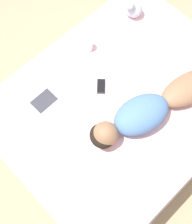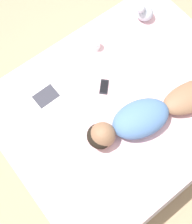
{
  "view_description": "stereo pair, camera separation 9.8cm",
  "coord_description": "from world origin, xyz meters",
  "px_view_note": "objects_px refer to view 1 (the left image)",
  "views": [
    {
      "loc": [
        -0.66,
        0.96,
        2.96
      ],
      "look_at": [
        0.05,
        0.28,
        0.58
      ],
      "focal_mm": 50.0,
      "sensor_mm": 36.0,
      "label": 1
    },
    {
      "loc": [
        -0.73,
        0.88,
        2.96
      ],
      "look_at": [
        0.05,
        0.28,
        0.58
      ],
      "focal_mm": 50.0,
      "sensor_mm": 36.0,
      "label": 2
    }
  ],
  "objects_px": {
    "person": "(151,109)",
    "coffee_mug": "(88,45)",
    "open_magazine": "(52,109)",
    "cell_phone": "(101,86)"
  },
  "relations": [
    {
      "from": "open_magazine",
      "to": "cell_phone",
      "type": "xyz_separation_m",
      "value": [
        -0.13,
        -0.45,
        0.0
      ]
    },
    {
      "from": "person",
      "to": "cell_phone",
      "type": "relative_size",
      "value": 8.23
    },
    {
      "from": "person",
      "to": "cell_phone",
      "type": "bearing_deg",
      "value": 27.24
    },
    {
      "from": "open_magazine",
      "to": "cell_phone",
      "type": "height_order",
      "value": "same"
    },
    {
      "from": "open_magazine",
      "to": "coffee_mug",
      "type": "relative_size",
      "value": 3.7
    },
    {
      "from": "person",
      "to": "coffee_mug",
      "type": "distance_m",
      "value": 0.84
    },
    {
      "from": "open_magazine",
      "to": "coffee_mug",
      "type": "height_order",
      "value": "coffee_mug"
    },
    {
      "from": "coffee_mug",
      "to": "cell_phone",
      "type": "relative_size",
      "value": 0.81
    },
    {
      "from": "open_magazine",
      "to": "coffee_mug",
      "type": "distance_m",
      "value": 0.68
    },
    {
      "from": "open_magazine",
      "to": "coffee_mug",
      "type": "xyz_separation_m",
      "value": [
        0.24,
        -0.64,
        0.05
      ]
    }
  ]
}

